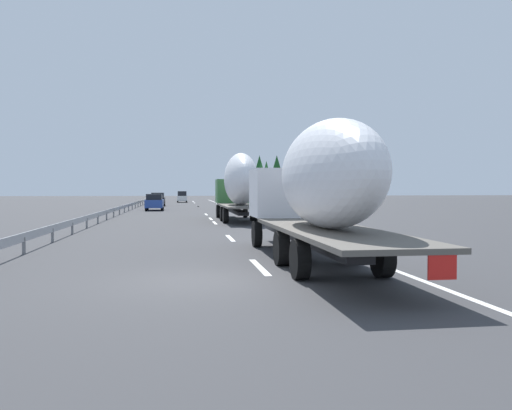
# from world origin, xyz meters

# --- Properties ---
(ground_plane) EXTENTS (260.00, 260.00, 0.00)m
(ground_plane) POSITION_xyz_m (40.00, 0.00, 0.00)
(ground_plane) COLOR #38383A
(lane_stripe_0) EXTENTS (3.20, 0.20, 0.01)m
(lane_stripe_0) POSITION_xyz_m (2.00, -1.80, 0.00)
(lane_stripe_0) COLOR white
(lane_stripe_0) RESTS_ON ground_plane
(lane_stripe_1) EXTENTS (3.20, 0.20, 0.01)m
(lane_stripe_1) POSITION_xyz_m (11.02, -1.80, 0.00)
(lane_stripe_1) COLOR white
(lane_stripe_1) RESTS_ON ground_plane
(lane_stripe_2) EXTENTS (3.20, 0.20, 0.01)m
(lane_stripe_2) POSITION_xyz_m (22.10, -1.80, 0.00)
(lane_stripe_2) COLOR white
(lane_stripe_2) RESTS_ON ground_plane
(lane_stripe_3) EXTENTS (3.20, 0.20, 0.01)m
(lane_stripe_3) POSITION_xyz_m (26.99, -1.80, 0.00)
(lane_stripe_3) COLOR white
(lane_stripe_3) RESTS_ON ground_plane
(lane_stripe_4) EXTENTS (3.20, 0.20, 0.01)m
(lane_stripe_4) POSITION_xyz_m (34.00, -1.80, 0.00)
(lane_stripe_4) COLOR white
(lane_stripe_4) RESTS_ON ground_plane
(lane_stripe_5) EXTENTS (3.20, 0.20, 0.01)m
(lane_stripe_5) POSITION_xyz_m (55.90, -1.80, 0.00)
(lane_stripe_5) COLOR white
(lane_stripe_5) RESTS_ON ground_plane
(lane_stripe_6) EXTENTS (3.20, 0.20, 0.01)m
(lane_stripe_6) POSITION_xyz_m (56.02, -1.80, 0.00)
(lane_stripe_6) COLOR white
(lane_stripe_6) RESTS_ON ground_plane
(lane_stripe_7) EXTENTS (3.20, 0.20, 0.01)m
(lane_stripe_7) POSITION_xyz_m (74.11, -1.80, 0.00)
(lane_stripe_7) COLOR white
(lane_stripe_7) RESTS_ON ground_plane
(lane_stripe_8) EXTENTS (3.20, 0.20, 0.01)m
(lane_stripe_8) POSITION_xyz_m (81.94, -1.80, 0.00)
(lane_stripe_8) COLOR white
(lane_stripe_8) RESTS_ON ground_plane
(lane_stripe_9) EXTENTS (3.20, 0.20, 0.01)m
(lane_stripe_9) POSITION_xyz_m (85.88, -1.80, 0.00)
(lane_stripe_9) COLOR white
(lane_stripe_9) RESTS_ON ground_plane
(edge_line_right) EXTENTS (110.00, 0.20, 0.01)m
(edge_line_right) POSITION_xyz_m (45.00, -5.50, 0.00)
(edge_line_right) COLOR white
(edge_line_right) RESTS_ON ground_plane
(truck_lead) EXTENTS (12.52, 2.55, 4.78)m
(truck_lead) POSITION_xyz_m (23.47, -3.60, 2.67)
(truck_lead) COLOR #387038
(truck_lead) RESTS_ON ground_plane
(truck_trailing) EXTENTS (13.95, 2.55, 4.22)m
(truck_trailing) POSITION_xyz_m (2.30, -3.60, 2.41)
(truck_trailing) COLOR silver
(truck_trailing) RESTS_ON ground_plane
(car_silver_hatch) EXTENTS (4.76, 1.75, 1.78)m
(car_silver_hatch) POSITION_xyz_m (91.95, 0.28, 0.91)
(car_silver_hatch) COLOR #ADB2B7
(car_silver_hatch) RESTS_ON ground_plane
(car_blue_sedan) EXTENTS (4.51, 1.88, 1.79)m
(car_blue_sedan) POSITION_xyz_m (43.85, 3.32, 0.91)
(car_blue_sedan) COLOR #28479E
(car_blue_sedan) RESTS_ON ground_plane
(car_white_van) EXTENTS (4.74, 1.73, 1.97)m
(car_white_van) POSITION_xyz_m (78.10, 0.27, 0.98)
(car_white_van) COLOR white
(car_white_van) RESTS_ON ground_plane
(car_black_suv) EXTENTS (4.50, 1.90, 1.84)m
(car_black_suv) POSITION_xyz_m (58.56, 3.61, 0.93)
(car_black_suv) COLOR black
(car_black_suv) RESTS_ON ground_plane
(road_sign) EXTENTS (0.10, 0.90, 3.14)m
(road_sign) POSITION_xyz_m (43.61, -6.70, 2.18)
(road_sign) COLOR gray
(road_sign) RESTS_ON ground_plane
(tree_0) EXTENTS (2.58, 2.58, 6.48)m
(tree_0) POSITION_xyz_m (61.79, -12.04, 3.99)
(tree_0) COLOR #472D19
(tree_0) RESTS_ON ground_plane
(tree_1) EXTENTS (2.70, 2.70, 5.78)m
(tree_1) POSITION_xyz_m (50.76, -9.52, 3.48)
(tree_1) COLOR #472D19
(tree_1) RESTS_ON ground_plane
(tree_2) EXTENTS (3.08, 3.08, 5.58)m
(tree_2) POSITION_xyz_m (63.42, -12.22, 3.38)
(tree_2) COLOR #472D19
(tree_2) RESTS_ON ground_plane
(tree_3) EXTENTS (3.06, 3.06, 6.81)m
(tree_3) POSITION_xyz_m (54.18, -9.82, 4.00)
(tree_3) COLOR #472D19
(tree_3) RESTS_ON ground_plane
(tree_4) EXTENTS (2.70, 2.70, 6.33)m
(tree_4) POSITION_xyz_m (46.78, -10.77, 3.97)
(tree_4) COLOR #472D19
(tree_4) RESTS_ON ground_plane
(guardrail_median) EXTENTS (94.00, 0.10, 0.76)m
(guardrail_median) POSITION_xyz_m (43.00, 6.00, 0.58)
(guardrail_median) COLOR #9EA0A5
(guardrail_median) RESTS_ON ground_plane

